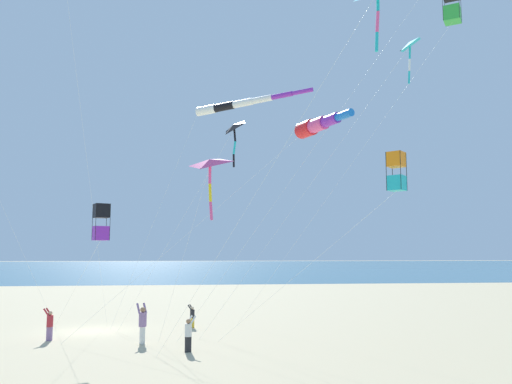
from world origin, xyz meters
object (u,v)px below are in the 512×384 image
Objects in this scene: person_adult_flyer at (143,322)px; person_child_grey_jacket at (50,323)px; person_child_green_jacket at (192,315)px; kite_box_green_low_center at (452,3)px; kite_windsock_magenta_far_left at (237,104)px; kite_delta_purple_drifting at (409,46)px; kite_windsock_red_high_left at (317,125)px; kite_box_blue_topmost at (396,172)px; person_bystander_far at (188,332)px; kite_box_teal_far_right at (101,222)px; kite_delta_striped_overhead at (233,128)px; kite_delta_white_trailing at (210,164)px.

person_adult_flyer reaches higher than person_child_grey_jacket.
kite_box_green_low_center is (6.93, 13.75, 17.23)m from person_child_green_jacket.
kite_windsock_magenta_far_left is (-3.65, 4.97, 12.30)m from person_adult_flyer.
kite_box_green_low_center is at bearing 101.09° from kite_delta_purple_drifting.
kite_box_blue_topmost is at bearing 12.58° from kite_windsock_red_high_left.
person_adult_flyer is 1.43× the size of person_child_green_jacket.
person_child_grey_jacket is 16.91m from kite_windsock_red_high_left.
person_child_green_jacket is at bearing -116.73° from kite_box_green_low_center.
person_adult_flyer reaches higher than person_bystander_far.
kite_box_teal_far_right is (1.28, -1.96, 4.86)m from person_adult_flyer.
kite_windsock_red_high_left is (0.90, -5.16, -4.59)m from kite_delta_purple_drifting.
kite_windsock_magenta_far_left reaches higher than kite_box_blue_topmost.
kite_delta_striped_overhead reaches higher than person_adult_flyer.
person_child_grey_jacket is at bearing -119.58° from kite_delta_white_trailing.
kite_box_blue_topmost is at bearing -28.09° from kite_delta_purple_drifting.
kite_delta_striped_overhead is 1.28× the size of kite_delta_white_trailing.
person_child_green_jacket is 14.17m from kite_windsock_red_high_left.
kite_delta_white_trailing reaches higher than kite_box_teal_far_right.
kite_box_green_low_center is (-0.54, 2.78, 2.79)m from kite_delta_purple_drifting.
person_child_green_jacket is 0.84× the size of person_child_grey_jacket.
kite_box_blue_topmost reaches higher than person_adult_flyer.
person_bystander_far is at bearing -115.55° from kite_delta_white_trailing.
kite_windsock_red_high_left reaches higher than person_child_green_jacket.
kite_delta_white_trailing is (0.41, 0.86, 7.69)m from person_bystander_far.
kite_box_green_low_center reaches higher than person_child_green_jacket.
person_child_green_jacket is 0.07× the size of kite_box_green_low_center.
kite_windsock_magenta_far_left is at bearing 125.47° from kite_box_teal_far_right.
person_child_grey_jacket is 0.09× the size of kite_box_green_low_center.
kite_windsock_magenta_far_left reaches higher than person_child_grey_jacket.
kite_box_green_low_center is at bearing 94.41° from person_bystander_far.
kite_delta_white_trailing is (0.94, -10.33, -6.62)m from kite_delta_purple_drifting.
person_adult_flyer is 10.99m from kite_delta_striped_overhead.
person_child_green_jacket is at bearing 146.66° from kite_box_teal_far_right.
kite_delta_white_trailing is (-6.13, -6.55, 1.18)m from kite_box_blue_topmost.
person_child_green_jacket is at bearing 178.45° from person_bystander_far.
person_child_grey_jacket is at bearing -134.84° from kite_box_teal_far_right.
person_child_grey_jacket is at bearing -98.16° from kite_box_green_low_center.
person_child_green_jacket is at bearing 118.16° from person_child_grey_jacket.
kite_box_teal_far_right reaches higher than person_adult_flyer.
person_bystander_far is 14.20m from kite_windsock_magenta_far_left.
kite_delta_white_trailing is at bearing 46.72° from person_adult_flyer.
kite_windsock_red_high_left reaches higher than kite_box_blue_topmost.
person_adult_flyer is 1.19× the size of person_child_grey_jacket.
kite_delta_purple_drifting is at bearing 95.23° from kite_delta_white_trailing.
kite_box_green_low_center is at bearing 96.48° from kite_delta_white_trailing.
person_bystander_far is (8.00, -0.22, 0.13)m from person_child_green_jacket.
kite_box_green_low_center reaches higher than kite_delta_white_trailing.
person_adult_flyer is 0.20× the size of kite_box_blue_topmost.
person_adult_flyer is at bearing -85.91° from kite_delta_striped_overhead.
kite_box_blue_topmost is (9.40, 5.18, -3.70)m from kite_delta_striped_overhead.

